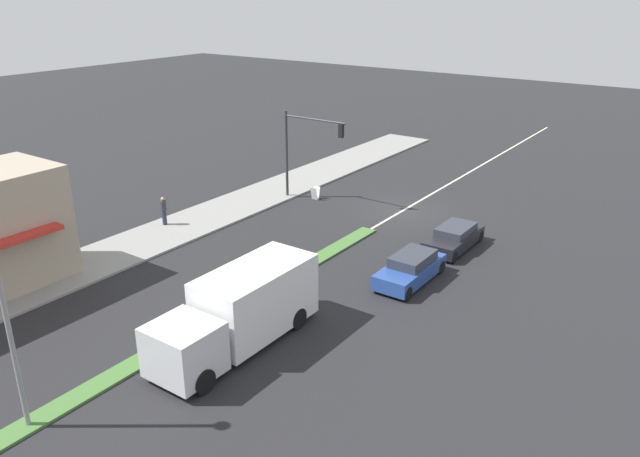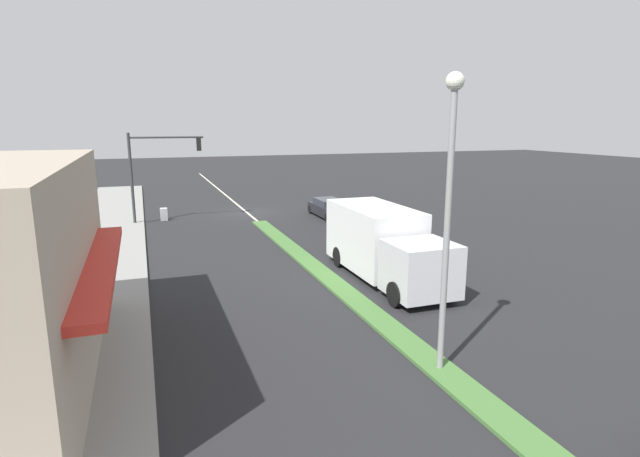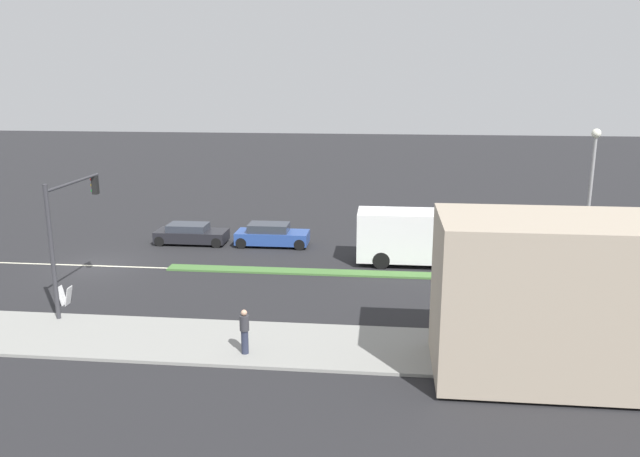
{
  "view_description": "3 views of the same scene",
  "coord_description": "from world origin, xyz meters",
  "px_view_note": "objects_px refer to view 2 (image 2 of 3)",
  "views": [
    {
      "loc": [
        -16.9,
        32.73,
        13.07
      ],
      "look_at": [
        -1.19,
        10.55,
        2.45
      ],
      "focal_mm": 35.0,
      "sensor_mm": 36.0,
      "label": 1
    },
    {
      "loc": [
        6.94,
        35.07,
        6.31
      ],
      "look_at": [
        0.11,
        16.0,
        2.01
      ],
      "focal_mm": 28.0,
      "sensor_mm": 36.0,
      "label": 2
    },
    {
      "loc": [
        30.35,
        15.22,
        9.82
      ],
      "look_at": [
        -1.19,
        11.86,
        2.07
      ],
      "focal_mm": 35.0,
      "sensor_mm": 36.0,
      "label": 3
    }
  ],
  "objects_px": {
    "traffic_signal_main": "(154,162)",
    "warning_aframe_sign": "(164,214)",
    "pedestrian": "(76,241)",
    "delivery_truck": "(383,243)",
    "coupe_blue": "(359,220)",
    "street_lamp": "(449,188)",
    "sedan_dark": "(329,208)"
  },
  "relations": [
    {
      "from": "traffic_signal_main",
      "to": "warning_aframe_sign",
      "type": "relative_size",
      "value": 6.69
    },
    {
      "from": "pedestrian",
      "to": "delivery_truck",
      "type": "distance_m",
      "value": 14.03
    },
    {
      "from": "warning_aframe_sign",
      "to": "delivery_truck",
      "type": "distance_m",
      "value": 17.84
    },
    {
      "from": "pedestrian",
      "to": "coupe_blue",
      "type": "relative_size",
      "value": 0.39
    },
    {
      "from": "warning_aframe_sign",
      "to": "traffic_signal_main",
      "type": "bearing_deg",
      "value": 59.1
    },
    {
      "from": "warning_aframe_sign",
      "to": "coupe_blue",
      "type": "relative_size",
      "value": 0.2
    },
    {
      "from": "coupe_blue",
      "to": "street_lamp",
      "type": "bearing_deg",
      "value": 72.99
    },
    {
      "from": "pedestrian",
      "to": "warning_aframe_sign",
      "type": "distance_m",
      "value": 10.01
    },
    {
      "from": "street_lamp",
      "to": "pedestrian",
      "type": "xyz_separation_m",
      "value": [
        10.01,
        -14.56,
        -3.78
      ]
    },
    {
      "from": "pedestrian",
      "to": "sedan_dark",
      "type": "xyz_separation_m",
      "value": [
        -15.01,
        -6.71,
        -0.4
      ]
    },
    {
      "from": "street_lamp",
      "to": "warning_aframe_sign",
      "type": "xyz_separation_m",
      "value": [
        5.74,
        -23.6,
        -4.35
      ]
    },
    {
      "from": "street_lamp",
      "to": "sedan_dark",
      "type": "bearing_deg",
      "value": -103.23
    },
    {
      "from": "warning_aframe_sign",
      "to": "delivery_truck",
      "type": "relative_size",
      "value": 0.11
    },
    {
      "from": "warning_aframe_sign",
      "to": "sedan_dark",
      "type": "xyz_separation_m",
      "value": [
        -10.74,
        2.33,
        0.17
      ]
    },
    {
      "from": "delivery_truck",
      "to": "sedan_dark",
      "type": "xyz_separation_m",
      "value": [
        -2.8,
        -13.61,
        -0.88
      ]
    },
    {
      "from": "warning_aframe_sign",
      "to": "delivery_truck",
      "type": "xyz_separation_m",
      "value": [
        -7.94,
        15.94,
        1.04
      ]
    },
    {
      "from": "street_lamp",
      "to": "delivery_truck",
      "type": "bearing_deg",
      "value": -106.02
    },
    {
      "from": "sedan_dark",
      "to": "coupe_blue",
      "type": "distance_m",
      "value": 4.93
    },
    {
      "from": "street_lamp",
      "to": "delivery_truck",
      "type": "distance_m",
      "value": 8.63
    },
    {
      "from": "delivery_truck",
      "to": "sedan_dark",
      "type": "bearing_deg",
      "value": -101.62
    },
    {
      "from": "traffic_signal_main",
      "to": "pedestrian",
      "type": "relative_size",
      "value": 3.37
    },
    {
      "from": "street_lamp",
      "to": "delivery_truck",
      "type": "xyz_separation_m",
      "value": [
        -2.2,
        -7.66,
        -3.31
      ]
    },
    {
      "from": "warning_aframe_sign",
      "to": "sedan_dark",
      "type": "bearing_deg",
      "value": 167.78
    },
    {
      "from": "delivery_truck",
      "to": "sedan_dark",
      "type": "distance_m",
      "value": 13.93
    },
    {
      "from": "traffic_signal_main",
      "to": "delivery_truck",
      "type": "bearing_deg",
      "value": 118.56
    },
    {
      "from": "street_lamp",
      "to": "coupe_blue",
      "type": "distance_m",
      "value": 17.58
    },
    {
      "from": "traffic_signal_main",
      "to": "coupe_blue",
      "type": "height_order",
      "value": "traffic_signal_main"
    },
    {
      "from": "street_lamp",
      "to": "pedestrian",
      "type": "bearing_deg",
      "value": -55.49
    },
    {
      "from": "traffic_signal_main",
      "to": "sedan_dark",
      "type": "bearing_deg",
      "value": 171.4
    },
    {
      "from": "street_lamp",
      "to": "delivery_truck",
      "type": "relative_size",
      "value": 0.98
    },
    {
      "from": "delivery_truck",
      "to": "sedan_dark",
      "type": "relative_size",
      "value": 1.77
    },
    {
      "from": "delivery_truck",
      "to": "warning_aframe_sign",
      "type": "bearing_deg",
      "value": -63.52
    }
  ]
}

